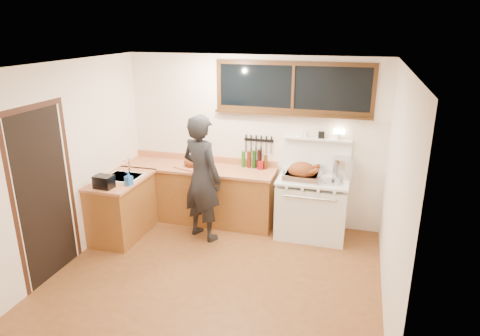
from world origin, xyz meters
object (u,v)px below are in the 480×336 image
(vintage_stove, at_px, (312,206))
(roast_turkey, at_px, (302,173))
(cutting_board, at_px, (191,164))
(man, at_px, (202,178))

(vintage_stove, distance_m, roast_turkey, 0.57)
(vintage_stove, xyz_separation_m, cutting_board, (-1.89, -0.03, 0.49))
(roast_turkey, bearing_deg, vintage_stove, 38.01)
(cutting_board, bearing_deg, roast_turkey, -2.74)
(man, bearing_deg, vintage_stove, 18.31)
(man, bearing_deg, cutting_board, 127.00)
(vintage_stove, bearing_deg, cutting_board, -178.95)
(vintage_stove, bearing_deg, man, -161.69)
(man, relative_size, cutting_board, 3.49)
(vintage_stove, distance_m, man, 1.68)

